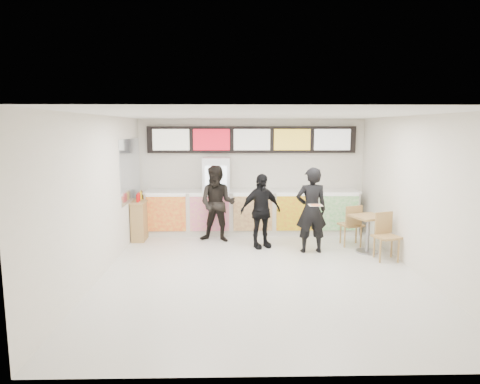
{
  "coord_description": "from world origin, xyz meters",
  "views": [
    {
      "loc": [
        -0.56,
        -7.92,
        2.77
      ],
      "look_at": [
        -0.36,
        1.2,
        1.39
      ],
      "focal_mm": 32.0,
      "sensor_mm": 36.0,
      "label": 1
    }
  ],
  "objects_px": {
    "drinks_fridge": "(216,196)",
    "customer_mid": "(261,211)",
    "service_counter": "(252,212)",
    "customer_left": "(217,204)",
    "condiment_ledge": "(140,219)",
    "cafe_table": "(368,227)",
    "customer_main": "(311,210)"
  },
  "relations": [
    {
      "from": "customer_mid",
      "to": "condiment_ledge",
      "type": "height_order",
      "value": "customer_mid"
    },
    {
      "from": "customer_left",
      "to": "drinks_fridge",
      "type": "bearing_deg",
      "value": 105.49
    },
    {
      "from": "customer_main",
      "to": "cafe_table",
      "type": "bearing_deg",
      "value": 174.04
    },
    {
      "from": "customer_main",
      "to": "customer_mid",
      "type": "distance_m",
      "value": 1.17
    },
    {
      "from": "customer_main",
      "to": "condiment_ledge",
      "type": "bearing_deg",
      "value": -20.68
    },
    {
      "from": "customer_mid",
      "to": "cafe_table",
      "type": "height_order",
      "value": "customer_mid"
    },
    {
      "from": "service_counter",
      "to": "condiment_ledge",
      "type": "distance_m",
      "value": 2.87
    },
    {
      "from": "service_counter",
      "to": "customer_left",
      "type": "bearing_deg",
      "value": -138.39
    },
    {
      "from": "service_counter",
      "to": "customer_mid",
      "type": "height_order",
      "value": "customer_mid"
    },
    {
      "from": "customer_main",
      "to": "customer_left",
      "type": "distance_m",
      "value": 2.32
    },
    {
      "from": "service_counter",
      "to": "drinks_fridge",
      "type": "relative_size",
      "value": 2.78
    },
    {
      "from": "customer_left",
      "to": "condiment_ledge",
      "type": "distance_m",
      "value": 2.0
    },
    {
      "from": "customer_mid",
      "to": "condiment_ledge",
      "type": "xyz_separation_m",
      "value": [
        -2.95,
        0.82,
        -0.37
      ]
    },
    {
      "from": "customer_left",
      "to": "condiment_ledge",
      "type": "bearing_deg",
      "value": -175.42
    },
    {
      "from": "service_counter",
      "to": "customer_mid",
      "type": "relative_size",
      "value": 3.22
    },
    {
      "from": "drinks_fridge",
      "to": "customer_mid",
      "type": "bearing_deg",
      "value": -52.04
    },
    {
      "from": "customer_main",
      "to": "cafe_table",
      "type": "xyz_separation_m",
      "value": [
        1.27,
        -0.05,
        -0.38
      ]
    },
    {
      "from": "service_counter",
      "to": "cafe_table",
      "type": "distance_m",
      "value": 3.08
    },
    {
      "from": "customer_left",
      "to": "cafe_table",
      "type": "distance_m",
      "value": 3.54
    },
    {
      "from": "drinks_fridge",
      "to": "customer_mid",
      "type": "relative_size",
      "value": 1.16
    },
    {
      "from": "customer_left",
      "to": "customer_mid",
      "type": "relative_size",
      "value": 1.08
    },
    {
      "from": "customer_mid",
      "to": "condiment_ledge",
      "type": "bearing_deg",
      "value": 141.56
    },
    {
      "from": "condiment_ledge",
      "to": "customer_left",
      "type": "bearing_deg",
      "value": -7.53
    },
    {
      "from": "customer_left",
      "to": "customer_mid",
      "type": "height_order",
      "value": "customer_left"
    },
    {
      "from": "customer_main",
      "to": "customer_left",
      "type": "bearing_deg",
      "value": -28.52
    },
    {
      "from": "customer_mid",
      "to": "cafe_table",
      "type": "distance_m",
      "value": 2.42
    },
    {
      "from": "drinks_fridge",
      "to": "condiment_ledge",
      "type": "height_order",
      "value": "drinks_fridge"
    },
    {
      "from": "customer_main",
      "to": "customer_mid",
      "type": "bearing_deg",
      "value": -24.43
    },
    {
      "from": "service_counter",
      "to": "customer_left",
      "type": "xyz_separation_m",
      "value": [
        -0.89,
        -0.79,
        0.36
      ]
    },
    {
      "from": "customer_main",
      "to": "customer_left",
      "type": "xyz_separation_m",
      "value": [
        -2.11,
        0.97,
        -0.02
      ]
    },
    {
      "from": "drinks_fridge",
      "to": "customer_main",
      "type": "xyz_separation_m",
      "value": [
        2.16,
        -1.78,
        -0.05
      ]
    },
    {
      "from": "service_counter",
      "to": "drinks_fridge",
      "type": "distance_m",
      "value": 1.03
    }
  ]
}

